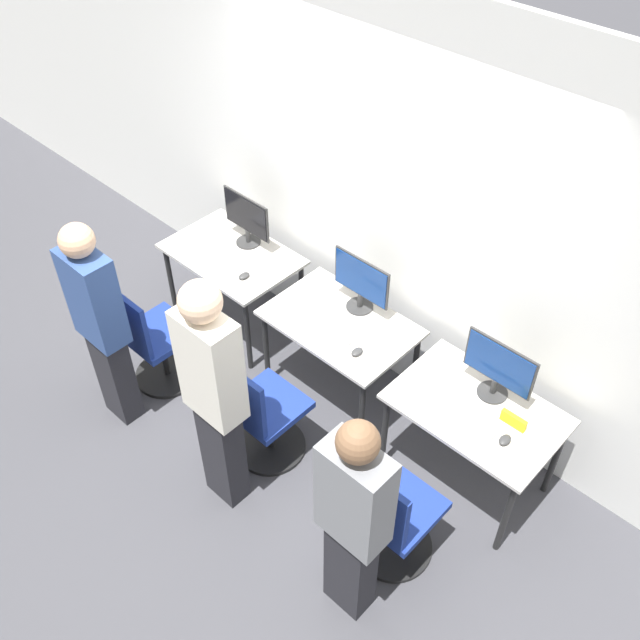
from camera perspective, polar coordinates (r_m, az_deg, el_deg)
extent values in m
plane|color=#3D3D42|center=(5.14, -1.02, -7.67)|extent=(20.00, 20.00, 0.00)
cube|color=silver|center=(4.63, 5.64, 9.05)|extent=(12.00, 0.05, 2.80)
cube|color=#BCB7AD|center=(5.41, -7.09, 5.26)|extent=(1.00, 0.66, 0.02)
cylinder|color=black|center=(5.79, -11.85, 3.08)|extent=(0.04, 0.04, 0.68)
cylinder|color=black|center=(5.23, -5.79, -1.23)|extent=(0.04, 0.04, 0.68)
cylinder|color=black|center=(6.04, -7.66, 5.63)|extent=(0.04, 0.04, 0.68)
cylinder|color=black|center=(5.51, -1.47, 1.76)|extent=(0.04, 0.04, 0.68)
cylinder|color=#2D2D2D|center=(5.48, -5.75, 6.24)|extent=(0.19, 0.19, 0.01)
cylinder|color=#2D2D2D|center=(5.45, -5.79, 6.74)|extent=(0.04, 0.04, 0.11)
cube|color=#2D2D2D|center=(5.34, -5.90, 8.42)|extent=(0.46, 0.01, 0.30)
cube|color=black|center=(5.33, -5.96, 8.39)|extent=(0.43, 0.01, 0.28)
cube|color=silver|center=(5.33, -8.23, 4.76)|extent=(0.39, 0.17, 0.02)
ellipsoid|color=#333333|center=(5.15, -6.10, 3.54)|extent=(0.06, 0.09, 0.03)
cylinder|color=black|center=(5.50, -12.08, -4.22)|extent=(0.48, 0.48, 0.03)
cylinder|color=black|center=(5.35, -12.40, -2.70)|extent=(0.04, 0.04, 0.39)
cube|color=navy|center=(5.20, -12.75, -1.01)|extent=(0.44, 0.44, 0.05)
cube|color=navy|center=(4.97, -15.01, -0.16)|extent=(0.40, 0.04, 0.44)
cube|color=#232328|center=(5.08, -16.03, -4.22)|extent=(0.25, 0.16, 0.75)
cube|color=navy|center=(4.61, -17.69, 1.75)|extent=(0.36, 0.20, 0.66)
sphere|color=tan|center=(4.35, -18.89, 6.04)|extent=(0.21, 0.21, 0.21)
cube|color=#BCB7AD|center=(4.80, 1.63, -0.23)|extent=(1.00, 0.66, 0.02)
cylinder|color=black|center=(5.13, -4.32, -2.27)|extent=(0.04, 0.04, 0.68)
cylinder|color=black|center=(4.71, 3.35, -7.65)|extent=(0.04, 0.04, 0.68)
cylinder|color=black|center=(5.41, 0.00, 0.83)|extent=(0.04, 0.04, 0.68)
cylinder|color=black|center=(5.02, 7.57, -3.94)|extent=(0.04, 0.04, 0.68)
cylinder|color=#2D2D2D|center=(4.90, 3.19, 1.10)|extent=(0.19, 0.19, 0.01)
cylinder|color=#2D2D2D|center=(4.86, 3.22, 1.62)|extent=(0.04, 0.04, 0.11)
cube|color=#2D2D2D|center=(4.73, 3.34, 3.39)|extent=(0.46, 0.01, 0.30)
cube|color=navy|center=(4.73, 3.28, 3.35)|extent=(0.43, 0.01, 0.28)
cube|color=silver|center=(4.70, 0.39, -0.96)|extent=(0.39, 0.17, 0.02)
ellipsoid|color=#333333|center=(4.57, 2.98, -2.56)|extent=(0.06, 0.09, 0.03)
cylinder|color=black|center=(4.97, -3.97, -10.02)|extent=(0.48, 0.48, 0.03)
cylinder|color=black|center=(4.80, -4.09, -8.52)|extent=(0.04, 0.04, 0.39)
cube|color=navy|center=(4.63, -4.22, -6.84)|extent=(0.44, 0.44, 0.05)
cube|color=navy|center=(4.36, -6.31, -6.23)|extent=(0.40, 0.04, 0.44)
cube|color=#232328|center=(4.48, -7.75, -10.39)|extent=(0.25, 0.16, 0.82)
cube|color=silver|center=(3.90, -8.79, -3.70)|extent=(0.36, 0.20, 0.71)
sphere|color=beige|center=(3.57, -9.58, 1.46)|extent=(0.23, 0.23, 0.23)
cube|color=#BCB7AD|center=(4.38, 12.44, -6.99)|extent=(1.00, 0.66, 0.02)
cylinder|color=black|center=(4.64, 5.19, -8.90)|extent=(0.04, 0.04, 0.68)
cylinder|color=black|center=(4.40, 14.63, -15.03)|extent=(0.04, 0.04, 0.68)
cylinder|color=black|center=(4.95, 9.35, -5.05)|extent=(0.04, 0.04, 0.68)
cylinder|color=black|center=(4.73, 18.30, -10.47)|extent=(0.04, 0.04, 0.68)
cylinder|color=#2D2D2D|center=(4.47, 13.61, -5.65)|extent=(0.19, 0.19, 0.01)
cylinder|color=#2D2D2D|center=(4.42, 13.74, -5.14)|extent=(0.04, 0.04, 0.11)
cube|color=#2D2D2D|center=(4.29, 14.19, -3.39)|extent=(0.46, 0.01, 0.30)
cube|color=navy|center=(4.28, 14.13, -3.45)|extent=(0.43, 0.01, 0.28)
cube|color=silver|center=(4.30, 11.67, -7.63)|extent=(0.39, 0.17, 0.02)
ellipsoid|color=#333333|center=(4.24, 14.58, -9.27)|extent=(0.06, 0.09, 0.03)
cylinder|color=black|center=(4.57, 5.82, -17.48)|extent=(0.48, 0.48, 0.03)
cylinder|color=black|center=(4.39, 6.02, -16.14)|extent=(0.04, 0.04, 0.39)
cube|color=navy|center=(4.20, 6.24, -14.61)|extent=(0.44, 0.44, 0.05)
cube|color=navy|center=(3.91, 4.61, -14.57)|extent=(0.40, 0.04, 0.44)
cube|color=#232328|center=(4.09, 2.46, -19.04)|extent=(0.25, 0.16, 0.73)
cube|color=slate|center=(3.51, 2.79, -13.86)|extent=(0.36, 0.20, 0.63)
sphere|color=brown|center=(3.16, 3.05, -9.73)|extent=(0.21, 0.21, 0.21)
cube|color=yellow|center=(4.31, 15.22, -7.76)|extent=(0.16, 0.03, 0.08)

